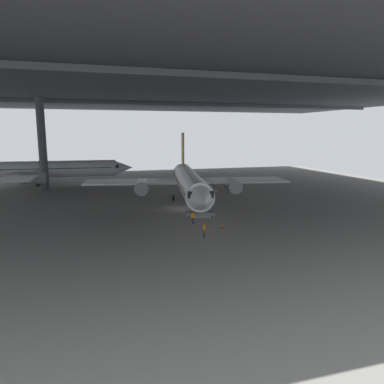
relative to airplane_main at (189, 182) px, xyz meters
The scene contains 9 objects.
ground_plane 5.89m from the airplane_main, 115.07° to the right, with size 110.00×110.00×0.00m, color gray.
hangar_structure 17.93m from the airplane_main, 102.63° to the left, with size 121.00×99.00×19.15m.
airplane_main is the anchor object (origin of this frame).
boarding_stairs 10.24m from the airplane_main, 96.89° to the right, with size 4.32×2.14×4.60m.
crew_worker_near_nose 19.49m from the airplane_main, 100.89° to the right, with size 0.34×0.52×1.75m.
crew_worker_by_stairs 13.83m from the airplane_main, 103.81° to the right, with size 0.46×0.39×1.72m.
airplane_distant 36.11m from the airplane_main, 130.91° to the left, with size 35.20×34.00×11.08m.
traffic_cone_orange 16.04m from the airplane_main, 90.89° to the right, with size 0.36×0.36×0.60m.
baggage_tug 9.11m from the airplane_main, 49.32° to the left, with size 1.78×2.44×0.90m.
Camera 1 is at (-13.03, -49.14, 11.21)m, focal length 32.75 mm.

